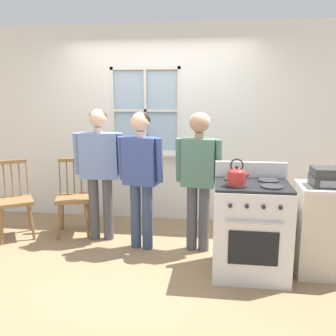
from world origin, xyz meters
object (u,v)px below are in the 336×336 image
Objects in this scene: stove at (251,228)px; potted_plant at (147,147)px; stereo at (330,177)px; chair_near_wall at (74,199)px; person_teen_center at (141,167)px; kettle at (237,176)px; person_elderly_left at (99,161)px; side_counter at (324,230)px; person_adult_right at (199,168)px; chair_by_window at (14,202)px.

potted_plant reaches higher than stove.
stereo is (0.73, 0.09, 0.51)m from stove.
person_teen_center is at bearing -35.20° from chair_near_wall.
person_teen_center reaches higher than kettle.
potted_plant is at bearing 109.27° from person_teen_center.
side_counter is at bearing -17.26° from person_elderly_left.
stove is at bearing -33.07° from person_adult_right.
chair_near_wall is 1.71m from person_adult_right.
person_teen_center is 1.96m from stereo.
potted_plant is (-1.32, 1.47, 0.58)m from stove.
person_adult_right reaches higher than stove.
chair_near_wall is at bearing 154.73° from kettle.
stereo is (2.47, -0.57, 0.00)m from person_elderly_left.
person_elderly_left reaches higher than side_counter.
person_elderly_left is 1.94m from stove.
stove is 4.39× the size of kettle.
chair_by_window is at bearing 168.38° from stove.
kettle is 0.27× the size of side_counter.
person_elderly_left is 1.02× the size of person_adult_right.
person_adult_right is at bearing 163.29° from side_counter.
stereo is at bearing 1.35° from person_teen_center.
stove is at bearing -25.50° from person_elderly_left.
person_elderly_left is 0.59m from person_teen_center.
person_elderly_left is 1.78× the size of side_counter.
stove is 0.74m from side_counter.
chair_by_window is at bearing -176.86° from chair_near_wall.
stove reaches higher than stereo.
chair_near_wall is at bearing -15.22° from chair_by_window.
side_counter is (0.73, 0.11, -0.02)m from stove.
kettle is at bearing -40.53° from chair_near_wall.
stove reaches higher than chair_by_window.
kettle reaches higher than stereo.
chair_by_window is 1.00× the size of chair_near_wall.
chair_by_window is 1.07× the size of side_counter.
kettle is at bearing -48.59° from chair_by_window.
potted_plant is 0.33× the size of side_counter.
person_adult_right reaches higher than potted_plant.
person_adult_right is 1.25m from potted_plant.
person_adult_right is 1.75× the size of side_counter.
side_counter is at bearing 90.00° from stereo.
person_teen_center is at bearing 169.12° from stereo.
person_adult_right is 6.38× the size of kettle.
chair_near_wall is at bearing -141.39° from potted_plant.
chair_near_wall is 1.07× the size of side_counter.
person_teen_center is 1.02m from potted_plant.
chair_by_window is at bearing 172.14° from stereo.
potted_plant is at bearing 146.04° from stereo.
chair_by_window is 0.61× the size of person_teen_center.
person_adult_right reaches higher than chair_by_window.
person_adult_right is 1.45× the size of stove.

